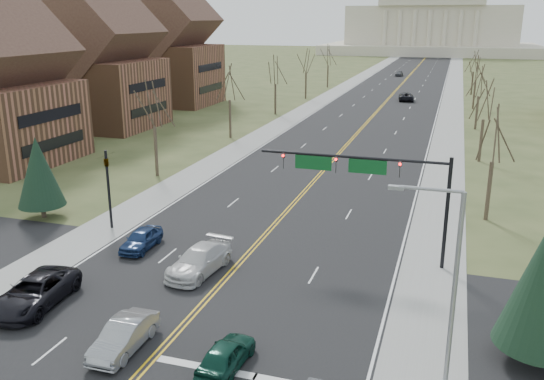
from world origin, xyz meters
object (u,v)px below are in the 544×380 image
Objects in this scene: signal_mast at (366,174)px; car_sb_outer_lead at (35,292)px; signal_left at (108,181)px; car_sb_outer_second at (141,239)px; car_far_sb at (399,73)px; car_far_nb at (406,96)px; car_sb_inner_lead at (124,336)px; car_sb_inner_second at (199,260)px; street_light at (448,283)px; car_nb_inner_lead at (226,354)px.

signal_mast is 2.05× the size of car_sb_outer_lead.
signal_left is 1.46× the size of car_sb_outer_second.
signal_left is at bearing -90.23° from car_far_sb.
car_far_nb is 48.77m from car_far_sb.
car_sb_outer_lead reaches higher than car_sb_inner_lead.
car_sb_inner_second reaches higher than car_sb_outer_second.
street_light reaches higher than signal_mast.
street_light is at bearing 88.81° from car_far_nb.
signal_mast reaches higher than car_sb_outer_second.
car_sb_inner_second reaches higher than car_far_sb.
car_sb_outer_second reaches higher than car_nb_inner_lead.
street_light reaches higher than car_sb_outer_second.
signal_left is 17.63m from car_sb_inner_lead.
car_sb_inner_lead is at bearing -24.20° from car_sb_outer_lead.
signal_mast is 15.60m from car_nb_inner_lead.
street_light is 1.54× the size of car_sb_outer_lead.
street_light reaches higher than car_far_nb.
signal_left is 78.95m from car_far_nb.
car_nb_inner_lead is (-3.91, -14.22, -5.08)m from signal_mast.
signal_left is 1.41× the size of car_far_sb.
street_light reaches higher than car_sb_inner_second.
car_sb_inner_lead is 91.92m from car_far_nb.
car_far_nb reaches higher than car_sb_inner_lead.
car_far_sb is at bearing 94.55° from signal_mast.
car_far_nb is (10.75, 80.41, 0.09)m from car_sb_outer_second.
car_nb_inner_lead is at bearing -83.68° from car_far_sb.
car_sb_inner_second is 131.12m from car_far_sb.
car_sb_inner_lead is at bearing -85.79° from car_far_sb.
signal_mast is 2.85× the size of car_far_sb.
signal_left is 11.35m from car_sb_inner_second.
car_far_sb is at bearing 82.03° from car_sb_outer_lead.
signal_mast reaches higher than signal_left.
car_sb_inner_lead is (-14.39, -0.81, -4.48)m from street_light.
car_nb_inner_lead is at bearing -105.38° from signal_mast.
car_sb_outer_second is at bearing 75.39° from car_far_nb.
car_far_sb is at bearing 96.27° from street_light.
car_far_sb is at bearing -89.86° from car_far_nb.
street_light reaches higher than car_sb_inner_lead.
car_sb_inner_second is at bearing -55.67° from car_nb_inner_lead.
car_far_nb is (5.35, 82.72, -0.01)m from car_sb_inner_second.
car_nb_inner_lead is at bearing 0.46° from car_sb_inner_lead.
car_sb_inner_lead is 1.08× the size of car_sb_outer_second.
signal_mast reaches higher than car_nb_inner_lead.
car_far_sb is at bearing -84.27° from car_nb_inner_lead.
street_light is at bearing -30.37° from car_sb_outer_second.
street_light is 15.09m from car_sb_inner_lead.
car_sb_outer_second is at bearing 152.17° from street_light.
car_sb_inner_lead is (-9.09, -14.31, -5.02)m from signal_mast.
car_far_nb reaches higher than car_nb_inner_lead.
car_sb_outer_second is at bearing -34.75° from signal_left.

